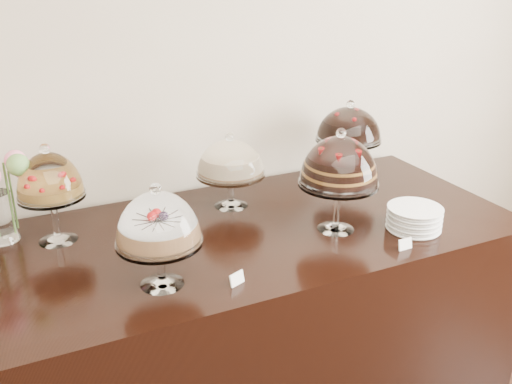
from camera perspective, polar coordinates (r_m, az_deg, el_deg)
name	(u,v)px	position (r m, az deg, el deg)	size (l,w,h in m)	color
wall_back	(187,61)	(2.62, -6.96, 12.92)	(5.00, 0.04, 3.00)	#BCAF97
display_counter	(251,320)	(2.57, -0.49, -12.68)	(2.20, 1.00, 0.90)	black
cake_stand_sugar_sponge	(158,224)	(1.88, -9.77, -3.13)	(0.29, 0.29, 0.37)	white
cake_stand_choco_layer	(339,165)	(2.25, 8.33, 2.70)	(0.32, 0.32, 0.43)	white
cake_stand_cheesecake	(230,161)	(2.47, -2.58, 3.10)	(0.30, 0.30, 0.34)	white
cake_stand_dark_choco	(349,127)	(2.78, 9.29, 6.41)	(0.32, 0.32, 0.40)	white
cake_stand_fruit_tart	(49,180)	(2.28, -19.95, 1.10)	(0.25, 0.25, 0.40)	white
plate_stack	(414,218)	(2.40, 15.54, -2.54)	(0.22, 0.22, 0.09)	white
price_card_left	(237,279)	(1.95, -1.92, -8.66)	(0.06, 0.01, 0.04)	white
price_card_right	(405,244)	(2.24, 14.69, -5.06)	(0.06, 0.01, 0.04)	white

